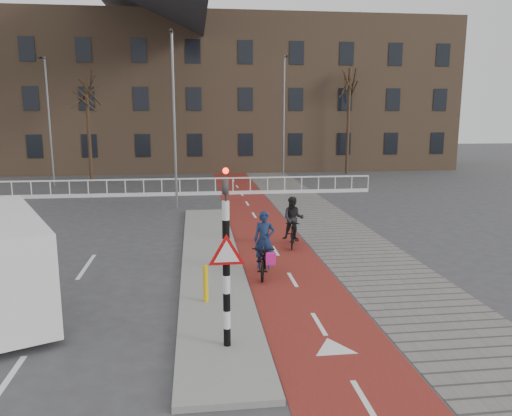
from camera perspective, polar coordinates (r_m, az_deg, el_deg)
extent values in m
plane|color=#38383A|center=(12.09, -1.05, -11.59)|extent=(120.00, 120.00, 0.00)
cube|color=maroon|center=(21.77, 0.10, -1.36)|extent=(2.50, 60.00, 0.01)
cube|color=slate|center=(22.29, 7.26, -1.16)|extent=(3.00, 60.00, 0.01)
cube|color=gray|center=(15.79, -5.13, -5.95)|extent=(1.80, 16.00, 0.12)
cylinder|color=black|center=(9.63, -3.40, -7.67)|extent=(0.14, 0.14, 2.88)
imported|color=black|center=(9.21, -3.53, 3.25)|extent=(0.13, 0.16, 0.80)
cylinder|color=#FF0C05|center=(9.05, -3.49, 4.27)|extent=(0.11, 0.02, 0.11)
cylinder|color=yellow|center=(12.18, -5.77, -8.59)|extent=(0.12, 0.12, 0.90)
imported|color=black|center=(14.33, 0.94, -5.92)|extent=(0.96, 1.87, 0.94)
imported|color=#162446|center=(14.17, 0.95, -3.64)|extent=(0.66, 0.50, 1.63)
cube|color=#DB1E91|center=(13.78, 1.70, -5.81)|extent=(0.30, 0.22, 0.33)
imported|color=black|center=(17.42, 4.25, -2.86)|extent=(0.84, 1.67, 0.97)
imported|color=black|center=(17.30, 4.27, -1.20)|extent=(0.86, 0.74, 1.52)
cube|color=#1C8040|center=(12.73, -23.69, -5.91)|extent=(1.45, 3.15, 0.55)
cylinder|color=black|center=(11.66, -22.77, -11.33)|extent=(0.56, 0.80, 0.76)
cylinder|color=black|center=(15.12, -25.01, -6.46)|extent=(0.56, 0.80, 0.76)
cube|color=silver|center=(28.61, -14.75, 3.14)|extent=(28.00, 0.08, 0.08)
cube|color=silver|center=(28.73, -14.67, 1.47)|extent=(28.00, 0.10, 0.20)
cube|color=#7F6047|center=(43.17, -9.75, 12.55)|extent=(46.00, 10.00, 12.00)
cylinder|color=#332516|center=(35.40, -18.56, 8.36)|extent=(0.24, 0.24, 6.82)
cylinder|color=#332516|center=(38.69, 10.50, 9.65)|extent=(0.22, 0.22, 7.84)
cylinder|color=slate|center=(24.56, -9.31, 9.69)|extent=(0.12, 0.12, 8.35)
cylinder|color=slate|center=(34.29, -22.52, 9.00)|extent=(0.12, 0.12, 7.97)
cylinder|color=slate|center=(34.72, 3.21, 10.13)|extent=(0.12, 0.12, 8.36)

